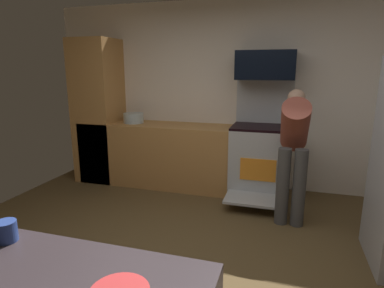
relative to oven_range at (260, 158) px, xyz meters
name	(u,v)px	position (x,y,z in m)	size (l,w,h in m)	color
ground_plane	(174,273)	(-0.53, -1.97, -0.52)	(5.20, 4.80, 0.02)	brown
wall_back	(228,96)	(-0.53, 0.37, 0.79)	(5.20, 0.12, 2.60)	silver
lower_cabinet_run	(161,154)	(-1.43, 0.01, -0.06)	(2.40, 0.60, 0.90)	#B78145
cabinet_column	(99,111)	(-2.43, 0.01, 0.54)	(0.60, 0.60, 2.10)	#B78145
oven_range	(260,158)	(0.00, 0.00, 0.00)	(0.76, 1.06, 1.54)	#B8BDBF
microwave	(266,65)	(0.00, 0.09, 1.21)	(0.74, 0.38, 0.36)	black
person_cook	(294,144)	(0.39, -0.62, 0.36)	(0.31, 0.68, 1.45)	#464646
mug_coffee	(6,231)	(-0.89, -3.18, 0.44)	(0.10, 0.10, 0.10)	#2C438D
stock_pot	(134,118)	(-1.85, 0.01, 0.46)	(0.29, 0.29, 0.14)	#AFC3C6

